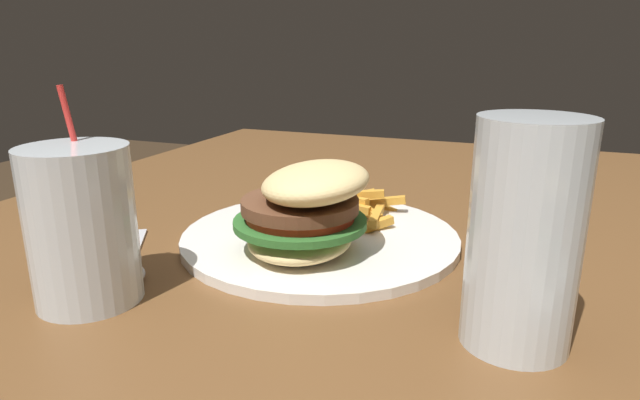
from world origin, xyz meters
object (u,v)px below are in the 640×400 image
juice_glass (83,230)px  beer_glass (523,244)px  meal_plate_near (314,221)px  spoon (123,273)px

juice_glass → beer_glass: bearing=99.9°
beer_glass → meal_plate_near: bearing=-119.0°
meal_plate_near → spoon: (0.13, -0.14, -0.03)m
beer_glass → spoon: bearing=-86.9°
beer_glass → spoon: size_ratio=1.05×
beer_glass → juice_glass: size_ratio=0.92×
juice_glass → spoon: 0.07m
spoon → juice_glass: bearing=-30.0°
juice_glass → meal_plate_near: bearing=141.2°
meal_plate_near → juice_glass: 0.22m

